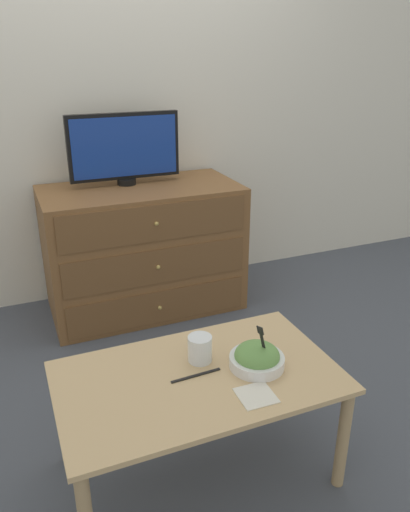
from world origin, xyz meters
The scene contains 9 objects.
ground_plane centered at (0.00, 0.00, 0.00)m, with size 12.00×12.00×0.00m, color #474C56.
wall_back centered at (0.00, 0.03, 1.30)m, with size 12.00×0.05×2.60m.
dresser centered at (0.08, -0.32, 0.38)m, with size 1.14×0.60×0.77m.
tv centered at (0.02, -0.22, 0.98)m, with size 0.64×0.11×0.41m.
coffee_table centered at (-0.11, -1.70, 0.39)m, with size 0.99×0.58×0.45m.
takeout_bowl centered at (0.10, -1.73, 0.48)m, with size 0.20×0.20×0.19m.
drink_cup centered at (-0.07, -1.61, 0.49)m, with size 0.09×0.09×0.10m.
napkin centered at (0.02, -1.88, 0.45)m, with size 0.12×0.12×0.00m.
knife centered at (-0.12, -1.70, 0.45)m, with size 0.19×0.02×0.01m.
Camera 1 is at (-0.65, -3.06, 1.52)m, focal length 35.00 mm.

